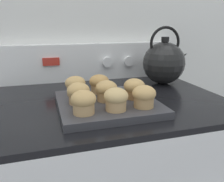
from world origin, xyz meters
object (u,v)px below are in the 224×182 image
Objects in this scene: muffin_pan at (107,104)px; muffin_r2_c0 at (75,85)px; muffin_r0_c0 at (84,102)px; muffin_r0_c1 at (116,99)px; muffin_r1_c0 at (78,93)px; tea_kettle at (164,62)px; muffin_r2_c1 at (99,84)px; muffin_r0_c2 at (144,96)px; muffin_r1_c2 at (134,88)px; muffin_r1_c1 at (106,91)px.

muffin_r2_c0 is (-0.08, 0.09, 0.04)m from muffin_pan.
muffin_r0_c1 is at bearing -0.29° from muffin_r0_c0.
muffin_r0_c0 and muffin_r1_c0 have the same top height.
muffin_r2_c1 is at bearing -157.83° from tea_kettle.
muffin_r0_c2 is 0.20m from muffin_r2_c1.
muffin_r2_c1 is (0.08, 0.00, 0.00)m from muffin_r2_c0.
muffin_r0_c1 is 0.20m from muffin_r2_c0.
muffin_r1_c0 is 1.00× the size of muffin_r1_c2.
muffin_r1_c2 is at bearing -27.52° from muffin_r2_c0.
muffin_r0_c1 and muffin_r2_c0 have the same top height.
muffin_r1_c0 is at bearing 89.84° from muffin_r0_c0.
muffin_r0_c2 is (0.08, 0.00, 0.00)m from muffin_r0_c1.
muffin_pan is 4.45× the size of muffin_r1_c0.
muffin_r0_c2 is at bearing -93.09° from muffin_r1_c2.
muffin_r2_c0 is (-0.17, 0.17, 0.00)m from muffin_r0_c2.
tea_kettle is at bearing 22.17° from muffin_r2_c1.
muffin_r0_c2 and muffin_r1_c0 have the same top height.
muffin_r0_c1 is (0.00, -0.09, 0.04)m from muffin_pan.
muffin_r1_c0 is at bearing -133.27° from muffin_r2_c1.
muffin_r2_c0 is at bearing 88.53° from muffin_r0_c0.
muffin_r1_c1 is (0.09, 0.00, 0.00)m from muffin_r1_c0.
muffin_r1_c2 is (0.09, -0.00, 0.00)m from muffin_r1_c1.
muffin_r1_c0 and muffin_r2_c1 have the same top height.
muffin_r0_c0 is 1.00× the size of muffin_r1_c0.
tea_kettle is at bearing 34.69° from muffin_r1_c1.
muffin_r1_c1 and muffin_r2_c1 have the same top height.
muffin_r2_c0 is 0.28× the size of tea_kettle.
muffin_r1_c1 is 0.09m from muffin_r2_c1.
muffin_r2_c0 is (-0.17, 0.09, 0.00)m from muffin_r1_c2.
muffin_r1_c1 and muffin_r2_c0 have the same top height.
muffin_r0_c1 is 1.00× the size of muffin_r1_c2.
muffin_r0_c0 and muffin_r1_c2 have the same top height.
muffin_r0_c1 is 0.18m from muffin_r2_c1.
muffin_r1_c1 is at bearing -89.64° from muffin_r2_c1.
muffin_r1_c2 is 0.13m from muffin_r2_c1.
muffin_r2_c1 is (-0.09, 0.09, 0.00)m from muffin_r1_c2.
muffin_r0_c1 is at bearing -89.62° from muffin_pan.
muffin_r0_c2 is 0.08m from muffin_r1_c2.
muffin_r0_c0 is 0.18m from muffin_r2_c0.
muffin_r1_c0 is at bearing 136.33° from muffin_r0_c1.
muffin_r2_c1 is (-0.09, 0.18, 0.00)m from muffin_r0_c2.
muffin_r2_c0 is (-0.09, 0.18, 0.00)m from muffin_r0_c1.
muffin_r1_c2 is at bearing -135.55° from tea_kettle.
muffin_r0_c0 is at bearing -179.67° from muffin_r0_c2.
muffin_r0_c0 is 1.00× the size of muffin_r2_c0.
muffin_r1_c0 is at bearing -151.30° from tea_kettle.
muffin_r2_c1 is (-0.00, 0.09, 0.00)m from muffin_r1_c1.
muffin_r0_c0 is at bearing -91.47° from muffin_r2_c0.
muffin_r0_c0 and muffin_r0_c2 have the same top height.
muffin_pan is 0.39m from tea_kettle.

